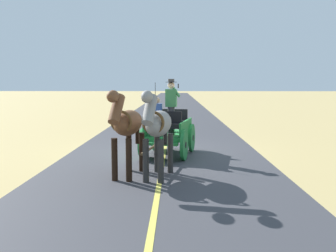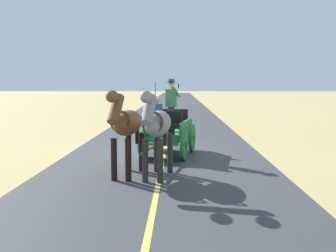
{
  "view_description": "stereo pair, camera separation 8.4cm",
  "coord_description": "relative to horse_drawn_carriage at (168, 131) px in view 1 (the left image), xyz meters",
  "views": [
    {
      "loc": [
        -0.38,
        12.99,
        2.37
      ],
      "look_at": [
        -0.16,
        1.87,
        1.1
      ],
      "focal_mm": 40.29,
      "sensor_mm": 36.0,
      "label": 1
    },
    {
      "loc": [
        -0.47,
        12.98,
        2.37
      ],
      "look_at": [
        -0.16,
        1.87,
        1.1
      ],
      "focal_mm": 40.29,
      "sensor_mm": 36.0,
      "label": 2
    }
  ],
  "objects": [
    {
      "name": "ground_plane",
      "position": [
        0.15,
        -0.75,
        -0.82
      ],
      "size": [
        200.0,
        200.0,
        0.0
      ],
      "primitive_type": "plane",
      "color": "tan"
    },
    {
      "name": "road_surface",
      "position": [
        0.15,
        -0.75,
        -0.81
      ],
      "size": [
        6.45,
        160.0,
        0.01
      ],
      "primitive_type": "cube",
      "color": "#38383D",
      "rests_on": "ground"
    },
    {
      "name": "road_centre_stripe",
      "position": [
        0.15,
        -0.75,
        -0.81
      ],
      "size": [
        0.12,
        160.0,
        0.0
      ],
      "primitive_type": "cube",
      "color": "#DBCC4C",
      "rests_on": "road_surface"
    },
    {
      "name": "horse_drawn_carriage",
      "position": [
        0.0,
        0.0,
        0.0
      ],
      "size": [
        1.86,
        4.51,
        2.5
      ],
      "color": "#1E7233",
      "rests_on": "ground"
    },
    {
      "name": "horse_near_side",
      "position": [
        0.2,
        3.05,
        0.51
      ],
      "size": [
        0.85,
        2.15,
        2.21
      ],
      "color": "gray",
      "rests_on": "ground"
    },
    {
      "name": "horse_off_side",
      "position": [
        0.98,
        2.89,
        0.51
      ],
      "size": [
        0.86,
        2.15,
        2.21
      ],
      "color": "brown",
      "rests_on": "ground"
    }
  ]
}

